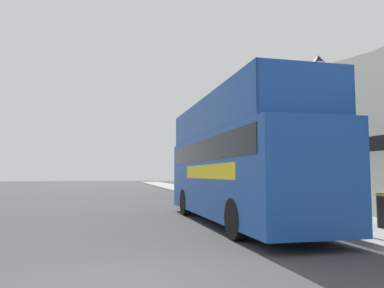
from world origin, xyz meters
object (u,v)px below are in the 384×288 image
lamp_post_nearest (320,108)px  lamp_post_second (231,144)px  tour_bus (235,168)px  lamp_post_third (193,152)px  parked_car_ahead_of_bus (199,193)px

lamp_post_nearest → lamp_post_second: lamp_post_nearest is taller
lamp_post_second → tour_bus: bearing=-106.8°
tour_bus → lamp_post_second: size_ratio=2.18×
tour_bus → lamp_post_nearest: size_ratio=1.96×
lamp_post_second → lamp_post_third: bearing=90.6°
lamp_post_nearest → lamp_post_third: (0.18, 19.25, -0.19)m
lamp_post_third → lamp_post_second: bearing=-89.4°
tour_bus → lamp_post_third: lamp_post_third is taller
tour_bus → lamp_post_third: size_ratio=2.09×
tour_bus → parked_car_ahead_of_bus: (0.50, 7.78, -1.24)m
tour_bus → lamp_post_nearest: lamp_post_nearest is taller
lamp_post_nearest → lamp_post_second: 9.63m
tour_bus → parked_car_ahead_of_bus: bearing=85.0°
tour_bus → lamp_post_nearest: bearing=-48.9°
lamp_post_nearest → tour_bus: bearing=132.4°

